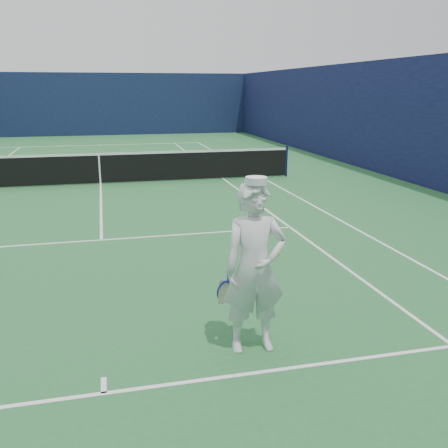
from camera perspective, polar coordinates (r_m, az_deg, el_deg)
The scene contains 5 objects.
ground at distance 16.77m, azimuth -13.92°, elevation 4.45°, with size 80.00×80.00×0.00m, color #266633.
court_markings at distance 16.77m, azimuth -13.92°, elevation 4.47°, with size 11.03×23.83×0.01m.
windscreen_fence at distance 16.53m, azimuth -14.37°, elevation 11.27°, with size 20.12×36.12×4.00m.
tennis_net at distance 16.68m, azimuth -14.04°, elevation 6.32°, with size 12.88×0.09×1.07m.
tennis_player at distance 5.76m, azimuth 3.52°, elevation -5.07°, with size 0.80×0.52×2.08m.
Camera 1 is at (0.15, -16.50, 3.01)m, focal length 40.00 mm.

